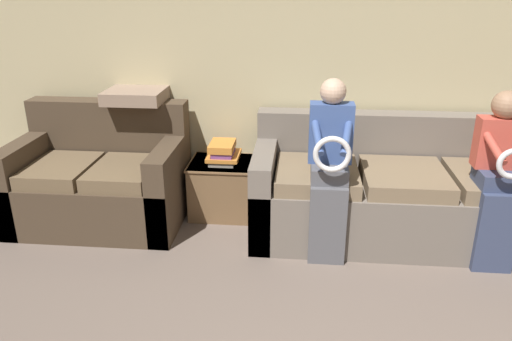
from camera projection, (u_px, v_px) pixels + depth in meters
wall_back at (360, 60)px, 4.00m from camera, size 7.83×0.06×2.55m
couch_main at (399, 194)px, 3.86m from camera, size 2.24×0.92×0.88m
couch_side at (102, 181)px, 4.08m from camera, size 1.33×0.87×0.94m
child_left_seated at (330, 163)px, 3.42m from camera, size 0.30×0.38×1.27m
child_right_seated at (500, 173)px, 3.33m from camera, size 0.32×0.38×1.21m
side_shelf at (223, 187)px, 4.21m from camera, size 0.54×0.48×0.46m
book_stack at (223, 153)px, 4.10m from camera, size 0.26×0.32×0.17m
throw_pillow at (137, 95)px, 4.09m from camera, size 0.47×0.47×0.10m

